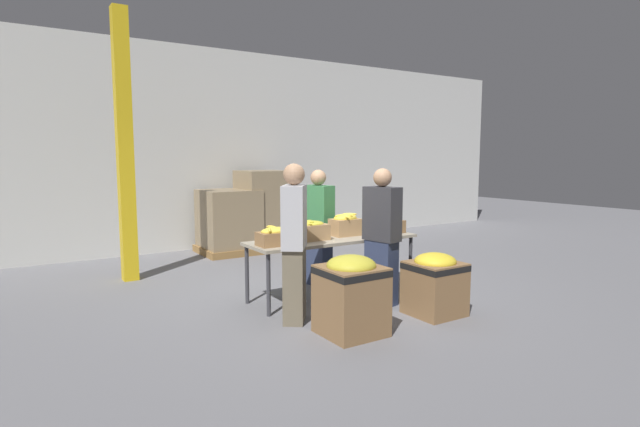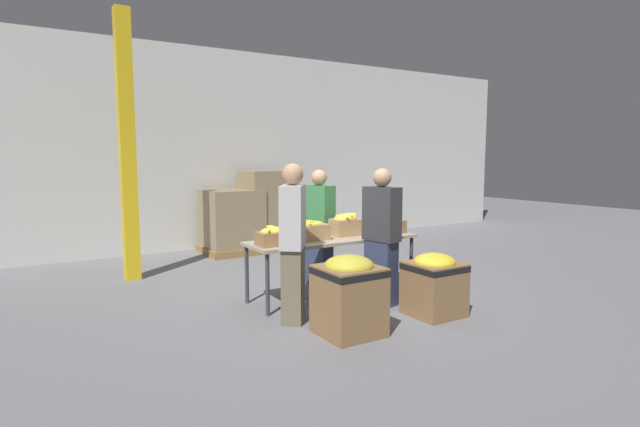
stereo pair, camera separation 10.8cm
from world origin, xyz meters
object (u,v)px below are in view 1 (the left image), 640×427
support_pillar (125,147)px  banana_box_2 (345,224)px  donation_bin_1 (435,282)px  banana_box_0 (275,236)px  sorting_table (333,242)px  banana_box_3 (388,224)px  volunteer_2 (318,228)px  volunteer_1 (294,244)px  pallet_stack_0 (264,211)px  pallet_stack_1 (229,222)px  banana_box_1 (311,230)px  donation_bin_0 (351,293)px  volunteer_0 (382,237)px

support_pillar → banana_box_2: bearing=-44.4°
donation_bin_1 → banana_box_0: bearing=140.5°
sorting_table → banana_box_2: bearing=17.6°
banana_box_3 → volunteer_2: size_ratio=0.25×
volunteer_1 → pallet_stack_0: (1.68, 4.19, -0.11)m
banana_box_2 → pallet_stack_1: pallet_stack_1 is taller
banana_box_1 → support_pillar: 3.13m
donation_bin_0 → banana_box_1: bearing=76.2°
sorting_table → pallet_stack_1: (-0.00, 3.59, -0.13)m
volunteer_2 → pallet_stack_0: 3.02m
donation_bin_0 → pallet_stack_0: (1.39, 4.87, 0.33)m
pallet_stack_0 → pallet_stack_1: 0.76m
volunteer_0 → volunteer_1: 1.26m
banana_box_1 → support_pillar: (-1.78, 2.34, 1.08)m
banana_box_1 → pallet_stack_0: pallet_stack_0 is taller
volunteer_0 → volunteer_2: volunteer_0 is taller
donation_bin_0 → donation_bin_1: size_ratio=1.14×
banana_box_1 → volunteer_2: (0.47, 0.56, -0.08)m
volunteer_2 → sorting_table: bearing=-27.0°
donation_bin_1 → pallet_stack_0: pallet_stack_0 is taller
volunteer_0 → support_pillar: bearing=28.2°
support_pillar → pallet_stack_1: bearing=29.7°
banana_box_1 → pallet_stack_1: 3.57m
volunteer_1 → volunteer_2: (1.10, 1.23, -0.05)m
banana_box_3 → donation_bin_0: bearing=-141.0°
volunteer_1 → donation_bin_0: 0.86m
banana_box_3 → volunteer_0: volunteer_0 is taller
volunteer_0 → volunteer_2: 1.24m
banana_box_3 → donation_bin_1: bearing=-105.0°
support_pillar → donation_bin_1: bearing=-54.1°
banana_box_0 → support_pillar: size_ratio=0.11×
banana_box_3 → pallet_stack_0: (-0.17, 3.61, -0.13)m
banana_box_2 → donation_bin_0: banana_box_2 is taller
banana_box_1 → pallet_stack_0: (1.06, 3.52, -0.14)m
sorting_table → banana_box_1: (-0.32, 0.04, 0.19)m
volunteer_1 → pallet_stack_1: 4.32m
banana_box_3 → banana_box_1: bearing=176.2°
banana_box_0 → banana_box_3: 1.81m
banana_box_3 → donation_bin_0: 2.06m
volunteer_0 → sorting_table: bearing=16.4°
banana_box_1 → volunteer_0: bearing=-46.4°
donation_bin_1 → pallet_stack_0: (0.17, 4.87, 0.39)m
banana_box_3 → volunteer_1: volunteer_1 is taller
volunteer_2 → banana_box_2: bearing=-1.6°
banana_box_0 → support_pillar: bearing=115.8°
donation_bin_0 → pallet_stack_0: bearing=74.1°
volunteer_2 → pallet_stack_0: size_ratio=1.06×
banana_box_3 → volunteer_0: 0.84m
banana_box_0 → donation_bin_1: bearing=-39.5°
donation_bin_0 → volunteer_2: bearing=67.1°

